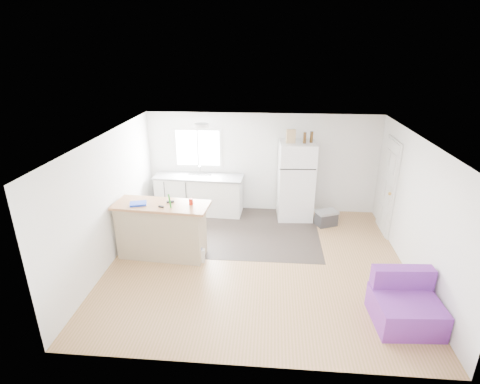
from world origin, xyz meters
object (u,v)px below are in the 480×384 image
(kitchen_cabinets, at_px, (199,194))
(peninsula, at_px, (162,230))
(red_cup, at_px, (191,202))
(cleaner_jug, at_px, (201,256))
(cardboard_box, at_px, (291,136))
(bottle_left, at_px, (305,138))
(bottle_right, at_px, (311,137))
(cooler, at_px, (326,218))
(purple_seat, at_px, (405,305))
(mop, at_px, (170,249))
(blue_tray, at_px, (138,204))
(refrigerator, at_px, (296,181))

(kitchen_cabinets, height_order, peninsula, kitchen_cabinets)
(peninsula, xyz_separation_m, red_cup, (0.59, 0.02, 0.60))
(peninsula, height_order, cleaner_jug, peninsula)
(cleaner_jug, distance_m, cardboard_box, 3.28)
(bottle_left, xyz_separation_m, bottle_right, (0.16, 0.09, 0.00))
(red_cup, height_order, bottle_right, bottle_right)
(peninsula, height_order, cooler, peninsula)
(peninsula, relative_size, bottle_left, 7.31)
(purple_seat, relative_size, mop, 0.69)
(cooler, height_order, cleaner_jug, cooler)
(purple_seat, bearing_deg, cooler, 99.47)
(purple_seat, bearing_deg, bottle_left, 107.05)
(red_cup, bearing_deg, kitchen_cabinets, 97.03)
(cooler, bearing_deg, kitchen_cabinets, 147.57)
(kitchen_cabinets, relative_size, cardboard_box, 7.15)
(cooler, distance_m, cleaner_jug, 3.13)
(cleaner_jug, xyz_separation_m, bottle_left, (1.99, 2.11, 1.82))
(peninsula, bearing_deg, cardboard_box, 42.52)
(blue_tray, xyz_separation_m, bottle_right, (3.32, 2.08, 0.84))
(mop, height_order, bottle_left, bottle_left)
(red_cup, relative_size, bottle_left, 0.48)
(kitchen_cabinets, distance_m, cleaner_jug, 2.33)
(cleaner_jug, bearing_deg, red_cup, 127.72)
(cardboard_box, bearing_deg, red_cup, -134.31)
(kitchen_cabinets, bearing_deg, cleaner_jug, -75.92)
(cleaner_jug, bearing_deg, bottle_right, 41.02)
(cooler, height_order, mop, mop)
(bottle_left, bearing_deg, cardboard_box, 177.16)
(kitchen_cabinets, relative_size, blue_tray, 7.15)
(kitchen_cabinets, xyz_separation_m, cardboard_box, (2.13, -0.13, 1.50))
(cardboard_box, bearing_deg, cleaner_jug, -128.44)
(cooler, distance_m, mop, 3.63)
(kitchen_cabinets, distance_m, bottle_right, 2.98)
(blue_tray, relative_size, cardboard_box, 1.00)
(purple_seat, bearing_deg, blue_tray, 158.00)
(bottle_right, bearing_deg, blue_tray, -147.96)
(kitchen_cabinets, distance_m, cooler, 3.06)
(kitchen_cabinets, bearing_deg, purple_seat, -41.02)
(cardboard_box, bearing_deg, bottle_left, -2.84)
(refrigerator, bearing_deg, bottle_right, -1.08)
(bottle_left, relative_size, bottle_right, 1.00)
(refrigerator, bearing_deg, cardboard_box, -163.19)
(red_cup, xyz_separation_m, cardboard_box, (1.88, 1.92, 0.82))
(cooler, xyz_separation_m, bottle_right, (-0.42, 0.41, 1.77))
(kitchen_cabinets, bearing_deg, bottle_left, -0.41)
(red_cup, distance_m, cardboard_box, 2.81)
(purple_seat, relative_size, red_cup, 8.02)
(purple_seat, distance_m, cleaner_jug, 3.57)
(purple_seat, height_order, cleaner_jug, purple_seat)
(purple_seat, bearing_deg, mop, 156.73)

